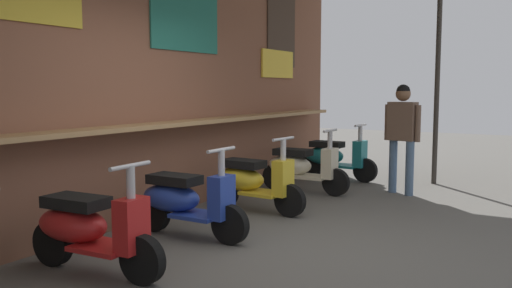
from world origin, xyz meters
The scene contains 8 objects.
ground_plane centered at (0.00, 0.00, 0.00)m, with size 30.24×30.24×0.00m, color #56544F.
market_stall_facade centered at (0.00, 1.84, 2.22)m, with size 10.80×2.76×3.98m.
scooter_red centered at (-1.36, 1.08, 0.39)m, with size 0.47×1.40×0.97m.
scooter_blue centered at (-0.05, 1.08, 0.39)m, with size 0.46×1.40×0.97m.
scooter_yellow centered at (1.33, 1.08, 0.39)m, with size 0.49×1.40×0.97m.
scooter_cream centered at (2.77, 1.08, 0.39)m, with size 0.46×1.40×0.97m.
scooter_teal centered at (4.10, 1.08, 0.39)m, with size 0.46×1.40×0.97m.
shopper_browsing centered at (3.41, -0.27, 0.99)m, with size 0.27×0.55×1.62m.
Camera 1 is at (-4.46, -2.37, 1.56)m, focal length 37.70 mm.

